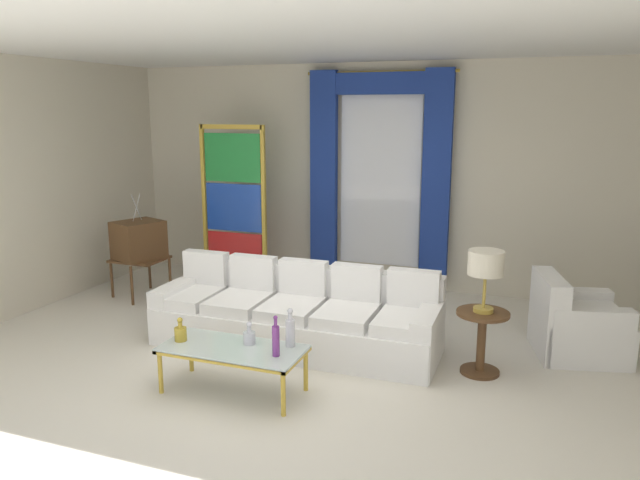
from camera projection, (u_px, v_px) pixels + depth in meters
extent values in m
plane|color=silver|center=(292.00, 367.00, 5.75)|extent=(16.00, 16.00, 0.00)
cube|color=beige|center=(379.00, 176.00, 8.23)|extent=(8.00, 0.12, 3.00)
cube|color=beige|center=(28.00, 186.00, 7.23)|extent=(0.12, 7.00, 3.00)
cube|color=white|center=(321.00, 43.00, 5.84)|extent=(8.00, 7.60, 0.04)
cube|color=white|center=(380.00, 173.00, 8.13)|extent=(1.10, 0.02, 2.50)
cylinder|color=gold|center=(381.00, 72.00, 7.78)|extent=(2.00, 0.04, 0.04)
cube|color=navy|center=(324.00, 172.00, 8.31)|extent=(0.36, 0.12, 2.70)
cube|color=navy|center=(436.00, 176.00, 7.78)|extent=(0.36, 0.12, 2.70)
cube|color=navy|center=(380.00, 83.00, 7.80)|extent=(1.80, 0.10, 0.28)
cube|color=white|center=(294.00, 330.00, 6.19)|extent=(2.91, 0.93, 0.38)
cube|color=white|center=(307.00, 301.00, 6.49)|extent=(2.90, 0.23, 0.78)
cube|color=white|center=(428.00, 338.00, 5.72)|extent=(0.21, 0.86, 0.56)
cube|color=white|center=(179.00, 307.00, 6.62)|extent=(0.21, 0.86, 0.56)
cube|color=white|center=(406.00, 321.00, 5.70)|extent=(0.54, 0.74, 0.12)
cube|color=white|center=(414.00, 290.00, 5.95)|extent=(0.51, 0.15, 0.40)
cube|color=white|center=(347.00, 314.00, 5.90)|extent=(0.54, 0.74, 0.12)
cube|color=white|center=(357.00, 284.00, 6.14)|extent=(0.51, 0.15, 0.40)
cube|color=white|center=(292.00, 308.00, 6.09)|extent=(0.54, 0.74, 0.12)
cube|color=white|center=(304.00, 279.00, 6.34)|extent=(0.51, 0.15, 0.40)
cube|color=white|center=(241.00, 302.00, 6.28)|extent=(0.54, 0.74, 0.12)
cube|color=white|center=(254.00, 274.00, 6.53)|extent=(0.51, 0.15, 0.40)
cube|color=white|center=(192.00, 296.00, 6.47)|extent=(0.54, 0.74, 0.12)
cube|color=white|center=(206.00, 269.00, 6.72)|extent=(0.51, 0.15, 0.40)
cube|color=silver|center=(233.00, 348.00, 5.17)|extent=(1.23, 0.56, 0.02)
cube|color=gold|center=(247.00, 340.00, 5.41)|extent=(1.23, 0.04, 0.03)
cube|color=gold|center=(217.00, 362.00, 4.94)|extent=(1.23, 0.04, 0.03)
cube|color=gold|center=(173.00, 341.00, 5.38)|extent=(0.04, 0.56, 0.03)
cube|color=gold|center=(297.00, 360.00, 4.97)|extent=(0.04, 0.56, 0.03)
cylinder|color=gold|center=(191.00, 352.00, 5.63)|extent=(0.04, 0.04, 0.38)
cylinder|color=gold|center=(306.00, 370.00, 5.24)|extent=(0.04, 0.04, 0.38)
cylinder|color=gold|center=(160.00, 372.00, 5.19)|extent=(0.04, 0.04, 0.38)
cylinder|color=gold|center=(283.00, 394.00, 4.80)|extent=(0.04, 0.04, 0.38)
cylinder|color=silver|center=(249.00, 338.00, 5.23)|extent=(0.11, 0.11, 0.11)
cylinder|color=silver|center=(249.00, 329.00, 5.21)|extent=(0.04, 0.04, 0.05)
sphere|color=silver|center=(249.00, 324.00, 5.20)|extent=(0.05, 0.05, 0.05)
cylinder|color=silver|center=(290.00, 333.00, 5.17)|extent=(0.08, 0.08, 0.23)
cylinder|color=silver|center=(290.00, 317.00, 5.14)|extent=(0.04, 0.04, 0.06)
sphere|color=silver|center=(290.00, 311.00, 5.12)|extent=(0.05, 0.05, 0.05)
cylinder|color=#753384|center=(276.00, 341.00, 4.96)|extent=(0.06, 0.06, 0.26)
cylinder|color=#753384|center=(276.00, 323.00, 4.92)|extent=(0.03, 0.03, 0.06)
sphere|color=#753384|center=(275.00, 318.00, 4.91)|extent=(0.04, 0.04, 0.04)
cylinder|color=gold|center=(181.00, 334.00, 5.30)|extent=(0.11, 0.11, 0.12)
cylinder|color=gold|center=(180.00, 325.00, 5.28)|extent=(0.04, 0.04, 0.05)
sphere|color=gold|center=(180.00, 320.00, 5.27)|extent=(0.05, 0.05, 0.05)
cube|color=brown|center=(140.00, 259.00, 7.83)|extent=(0.62, 0.54, 0.03)
cylinder|color=brown|center=(112.00, 279.00, 7.84)|extent=(0.04, 0.04, 0.50)
cylinder|color=brown|center=(149.00, 270.00, 8.24)|extent=(0.04, 0.04, 0.50)
cylinder|color=brown|center=(132.00, 286.00, 7.52)|extent=(0.04, 0.04, 0.50)
cylinder|color=brown|center=(170.00, 277.00, 7.93)|extent=(0.04, 0.04, 0.50)
cube|color=brown|center=(139.00, 240.00, 7.78)|extent=(0.65, 0.70, 0.48)
cube|color=black|center=(129.00, 236.00, 7.93)|extent=(0.15, 0.37, 0.30)
cylinder|color=gold|center=(124.00, 251.00, 7.91)|extent=(0.02, 0.04, 0.04)
cylinder|color=gold|center=(135.00, 249.00, 8.02)|extent=(0.02, 0.04, 0.04)
cylinder|color=silver|center=(137.00, 207.00, 7.69)|extent=(0.06, 0.12, 0.34)
cylinder|color=silver|center=(137.00, 207.00, 7.69)|extent=(0.06, 0.12, 0.34)
cube|color=white|center=(580.00, 335.00, 6.01)|extent=(0.96, 0.96, 0.40)
cube|color=white|center=(582.00, 311.00, 5.96)|extent=(0.83, 0.83, 0.10)
cube|color=white|center=(548.00, 315.00, 6.01)|extent=(0.38, 0.82, 0.80)
cube|color=white|center=(572.00, 316.00, 6.30)|extent=(0.76, 0.35, 0.58)
cube|color=white|center=(591.00, 339.00, 5.68)|extent=(0.76, 0.35, 0.58)
cube|color=gold|center=(205.00, 206.00, 8.31)|extent=(0.05, 0.05, 2.20)
cube|color=gold|center=(264.00, 209.00, 8.00)|extent=(0.05, 0.05, 2.20)
cube|color=gold|center=(231.00, 127.00, 7.93)|extent=(0.90, 0.05, 0.06)
cube|color=gold|center=(236.00, 283.00, 8.38)|extent=(0.90, 0.05, 0.10)
cube|color=red|center=(235.00, 256.00, 8.30)|extent=(0.82, 0.02, 0.64)
cube|color=#1E47B7|center=(234.00, 207.00, 8.16)|extent=(0.82, 0.02, 0.64)
cube|color=#238E3D|center=(232.00, 158.00, 8.01)|extent=(0.82, 0.02, 0.64)
cylinder|color=beige|center=(250.00, 292.00, 7.99)|extent=(0.16, 0.16, 0.06)
ellipsoid|color=navy|center=(249.00, 284.00, 7.97)|extent=(0.18, 0.32, 0.20)
sphere|color=navy|center=(254.00, 274.00, 8.07)|extent=(0.09, 0.09, 0.09)
cone|color=gold|center=(256.00, 273.00, 8.13)|extent=(0.02, 0.04, 0.02)
cone|color=#2B8F54|center=(243.00, 281.00, 7.78)|extent=(0.44, 0.40, 0.50)
cylinder|color=brown|center=(483.00, 313.00, 5.51)|extent=(0.48, 0.48, 0.03)
cylinder|color=brown|center=(481.00, 343.00, 5.57)|extent=(0.08, 0.08, 0.55)
cylinder|color=brown|center=(480.00, 371.00, 5.62)|extent=(0.36, 0.36, 0.03)
cylinder|color=#B29338|center=(483.00, 310.00, 5.50)|extent=(0.18, 0.18, 0.04)
cylinder|color=#B29338|center=(484.00, 288.00, 5.46)|extent=(0.03, 0.03, 0.36)
cylinder|color=beige|center=(486.00, 263.00, 5.40)|extent=(0.32, 0.32, 0.22)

